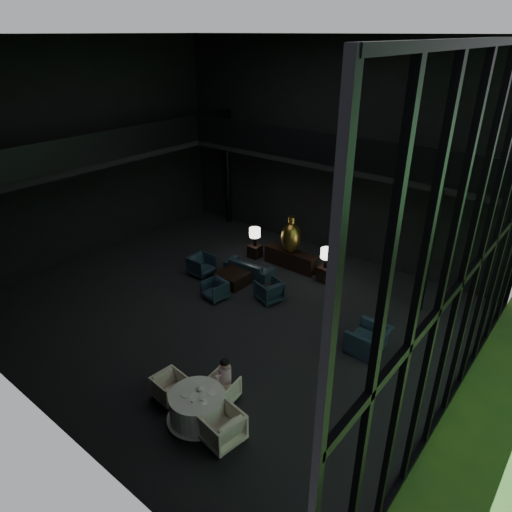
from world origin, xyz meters
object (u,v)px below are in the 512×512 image
Objects in this scene: child at (225,371)px; lounge_armchair_west at (202,264)px; lounge_armchair_east at (269,290)px; dining_chair_east at (222,424)px; dining_chair_west at (170,387)px; table_lamp_right at (327,254)px; dining_chair_north at (222,389)px; bronze_urn at (291,237)px; side_table_right at (326,274)px; table_lamp_left at (255,233)px; dining_table at (198,409)px; window_armchair at (369,335)px; console at (290,259)px; lounge_armchair_south at (215,290)px; sofa at (249,266)px; coffee_table at (233,278)px; side_table_left at (255,251)px.

lounge_armchair_west is at bearing -39.79° from child.
dining_chair_east is at bearing 45.78° from lounge_armchair_east.
child is at bearing -42.67° from dining_chair_west.
dining_chair_east reaches higher than dining_chair_west.
table_lamp_right is 1.10× the size of dining_chair_north.
bronze_urn is 1.88m from side_table_right.
dining_table is (4.32, -7.41, -0.69)m from table_lamp_left.
bronze_urn is at bearing -120.77° from window_armchair.
lounge_armchair_east is 3.80m from window_armchair.
table_lamp_right is 0.79× the size of dining_chair_east.
lounge_armchair_west reaches higher than lounge_armchair_east.
bronze_urn is (0.00, -0.02, 0.93)m from console.
window_armchair is at bearing -26.05° from dining_chair_west.
dining_chair_north is 0.72× the size of dining_chair_east.
table_lamp_left is 3.48m from lounge_armchair_south.
dining_table is 0.83m from dining_chair_north.
lounge_armchair_south is 0.74× the size of dining_chair_east.
table_lamp_right is 0.43× the size of sofa.
lounge_armchair_west is at bearing -147.09° from side_table_right.
bronze_urn is 1.61m from table_lamp_right.
bronze_urn reaches higher than window_armchair.
sofa is (-2.48, -1.25, -0.76)m from table_lamp_right.
lounge_armchair_east is at bearing -109.23° from table_lamp_right.
dining_chair_north is at bearing -35.97° from lounge_armchair_south.
lounge_armchair_east is 4.75m from dining_chair_north.
sofa reaches higher than side_table_right.
coffee_table is (0.02, -0.95, -0.11)m from sofa.
dining_chair_north is 1.28m from dining_chair_west.
lounge_armchair_west is at bearing -171.22° from coffee_table.
dining_chair_east is at bearing -131.68° from lounge_armchair_west.
coffee_table is at bearing -73.35° from lounge_armchair_east.
dining_chair_north is 1.24m from dining_chair_east.
side_table_left is 0.77m from table_lamp_left.
console is 2.14× the size of coffee_table.
lounge_armchair_south is at bearing 92.34° from sofa.
lounge_armchair_west is at bearing 37.66° from sofa.
sofa is (0.72, -1.22, 0.08)m from side_table_left.
lounge_armchair_east is (0.81, -2.38, 0.06)m from console.
sofa is (-2.48, -1.29, 0.05)m from side_table_right.
child reaches higher than dining_table.
table_lamp_right is (3.20, 0.04, 0.84)m from side_table_left.
bronze_urn reaches higher than dining_table.
table_lamp_left is 1.07× the size of lounge_armchair_south.
coffee_table is at bearing -50.22° from child.
lounge_armchair_south is (0.95, -3.28, -0.68)m from table_lamp_left.
table_lamp_left is 0.80× the size of dining_chair_east.
lounge_armchair_south is 1.13m from coffee_table.
sofa is 1.84× the size of dining_chair_east.
bronze_urn reaches higher than sofa.
table_lamp_left is (-1.60, -0.15, -0.24)m from bronze_urn.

